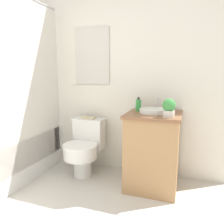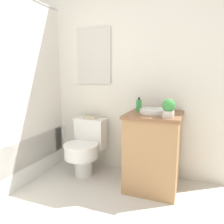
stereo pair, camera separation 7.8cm
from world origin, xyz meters
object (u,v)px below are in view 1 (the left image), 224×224
object	(u,v)px
soap_bottle	(138,105)
toilet	(85,146)
potted_plant	(169,108)
book_on_tank	(89,118)
sink	(155,111)

from	to	relation	value
soap_bottle	toilet	bearing A→B (deg)	-176.42
potted_plant	book_on_tank	distance (m)	1.05
sink	soap_bottle	size ratio (longest dim) A/B	2.34
sink	book_on_tank	world-z (taller)	sink
toilet	soap_bottle	size ratio (longest dim) A/B	4.41
soap_bottle	potted_plant	bearing A→B (deg)	-36.19
potted_plant	book_on_tank	size ratio (longest dim) A/B	1.08
toilet	soap_bottle	world-z (taller)	soap_bottle
sink	potted_plant	distance (m)	0.27
toilet	book_on_tank	world-z (taller)	book_on_tank
sink	soap_bottle	world-z (taller)	soap_bottle
sink	potted_plant	bearing A→B (deg)	-52.35
soap_bottle	potted_plant	world-z (taller)	potted_plant
book_on_tank	sink	bearing A→B (deg)	-9.57
toilet	book_on_tank	bearing A→B (deg)	90.00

